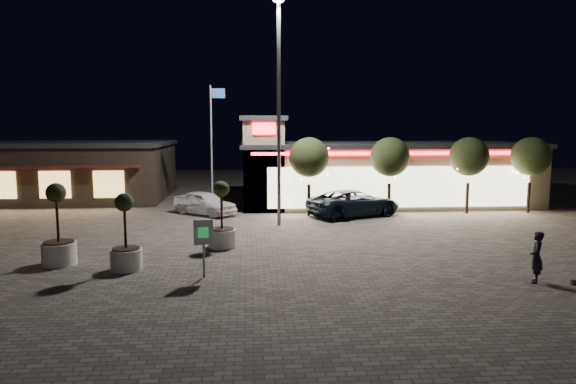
{
  "coord_description": "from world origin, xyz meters",
  "views": [
    {
      "loc": [
        0.39,
        -19.9,
        5.4
      ],
      "look_at": [
        2.35,
        6.0,
        2.1
      ],
      "focal_mm": 32.0,
      "sensor_mm": 36.0,
      "label": 1
    }
  ],
  "objects": [
    {
      "name": "ground",
      "position": [
        0.0,
        0.0,
        0.0
      ],
      "size": [
        90.0,
        90.0,
        0.0
      ],
      "primitive_type": "plane",
      "color": "#6E6559",
      "rests_on": "ground"
    },
    {
      "name": "retail_building",
      "position": [
        9.51,
        15.82,
        2.21
      ],
      "size": [
        20.4,
        8.4,
        6.1
      ],
      "color": "tan",
      "rests_on": "ground"
    },
    {
      "name": "restaurant_building",
      "position": [
        -14.0,
        19.97,
        2.16
      ],
      "size": [
        16.4,
        11.0,
        4.3
      ],
      "color": "#382D23",
      "rests_on": "ground"
    },
    {
      "name": "floodlight_pole",
      "position": [
        2.0,
        8.0,
        7.02
      ],
      "size": [
        0.6,
        0.4,
        12.38
      ],
      "color": "gray",
      "rests_on": "ground"
    },
    {
      "name": "flagpole",
      "position": [
        -1.9,
        13.0,
        4.74
      ],
      "size": [
        0.95,
        0.1,
        8.0
      ],
      "color": "white",
      "rests_on": "ground"
    },
    {
      "name": "string_tree_a",
      "position": [
        4.0,
        11.0,
        3.56
      ],
      "size": [
        2.42,
        2.42,
        4.79
      ],
      "color": "#332319",
      "rests_on": "ground"
    },
    {
      "name": "string_tree_b",
      "position": [
        9.0,
        11.0,
        3.56
      ],
      "size": [
        2.42,
        2.42,
        4.79
      ],
      "color": "#332319",
      "rests_on": "ground"
    },
    {
      "name": "string_tree_c",
      "position": [
        14.0,
        11.0,
        3.56
      ],
      "size": [
        2.42,
        2.42,
        4.79
      ],
      "color": "#332319",
      "rests_on": "ground"
    },
    {
      "name": "string_tree_d",
      "position": [
        18.0,
        11.0,
        3.56
      ],
      "size": [
        2.42,
        2.42,
        4.79
      ],
      "color": "#332319",
      "rests_on": "ground"
    },
    {
      "name": "pickup_truck",
      "position": [
        6.74,
        10.62,
        0.81
      ],
      "size": [
        6.39,
        4.81,
        1.61
      ],
      "primitive_type": "imported",
      "rotation": [
        0.0,
        0.0,
        1.99
      ],
      "color": "black",
      "rests_on": "ground"
    },
    {
      "name": "white_sedan",
      "position": [
        -2.4,
        11.78,
        0.74
      ],
      "size": [
        4.44,
        4.11,
        1.48
      ],
      "primitive_type": "imported",
      "rotation": [
        0.0,
        0.0,
        0.88
      ],
      "color": "white",
      "rests_on": "ground"
    },
    {
      "name": "pedestrian",
      "position": [
        10.33,
        -3.2,
        0.9
      ],
      "size": [
        0.7,
        0.78,
        1.8
      ],
      "primitive_type": "imported",
      "rotation": [
        0.0,
        0.0,
        -2.08
      ],
      "color": "black",
      "rests_on": "ground"
    },
    {
      "name": "planter_left",
      "position": [
        -7.13,
        0.48,
        1.0
      ],
      "size": [
        1.32,
        1.32,
        3.24
      ],
      "color": "silver",
      "rests_on": "ground"
    },
    {
      "name": "planter_mid",
      "position": [
        -4.31,
        -0.47,
        0.91
      ],
      "size": [
        1.2,
        1.2,
        2.94
      ],
      "color": "silver",
      "rests_on": "ground"
    },
    {
      "name": "planter_right",
      "position": [
        -0.87,
        2.93,
        0.93
      ],
      "size": [
        1.23,
        1.23,
        3.02
      ],
      "color": "silver",
      "rests_on": "ground"
    },
    {
      "name": "valet_sign",
      "position": [
        -1.28,
        -1.7,
        1.47
      ],
      "size": [
        0.7,
        0.15,
        2.11
      ],
      "color": "gray",
      "rests_on": "ground"
    }
  ]
}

